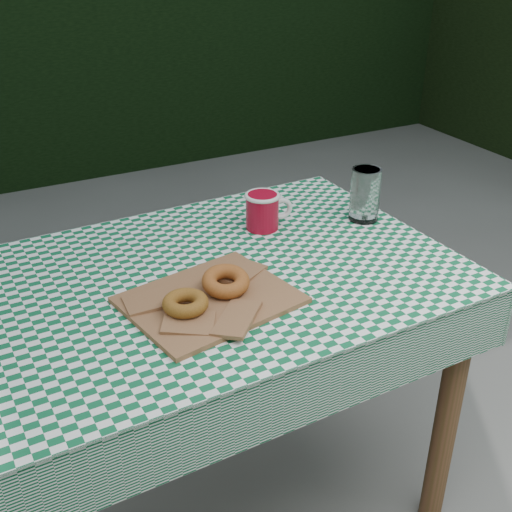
# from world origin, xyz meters

# --- Properties ---
(hedge_north) EXTENTS (7.00, 0.70, 1.80)m
(hedge_north) POSITION_xyz_m (0.00, 3.20, 0.90)
(hedge_north) COLOR black
(hedge_north) RESTS_ON ground
(table) EXTENTS (1.16, 0.79, 0.75)m
(table) POSITION_xyz_m (-0.14, 0.16, 0.38)
(table) COLOR brown
(table) RESTS_ON ground
(tablecloth) EXTENTS (1.18, 0.81, 0.01)m
(tablecloth) POSITION_xyz_m (-0.14, 0.16, 0.75)
(tablecloth) COLOR #0D5731
(tablecloth) RESTS_ON table
(paper_bag) EXTENTS (0.38, 0.33, 0.02)m
(paper_bag) POSITION_xyz_m (-0.18, 0.05, 0.76)
(paper_bag) COLOR #925F3F
(paper_bag) RESTS_ON tablecloth
(bagel_front) EXTENTS (0.13, 0.13, 0.03)m
(bagel_front) POSITION_xyz_m (-0.25, 0.02, 0.79)
(bagel_front) COLOR #8C5C1D
(bagel_front) RESTS_ON paper_bag
(bagel_back) EXTENTS (0.12, 0.12, 0.03)m
(bagel_back) POSITION_xyz_m (-0.14, 0.06, 0.79)
(bagel_back) COLOR #A55222
(bagel_back) RESTS_ON paper_bag
(coffee_mug) EXTENTS (0.19, 0.19, 0.10)m
(coffee_mug) POSITION_xyz_m (0.09, 0.32, 0.80)
(coffee_mug) COLOR maroon
(coffee_mug) RESTS_ON tablecloth
(drinking_glass) EXTENTS (0.08, 0.08, 0.14)m
(drinking_glass) POSITION_xyz_m (0.35, 0.25, 0.83)
(drinking_glass) COLOR silver
(drinking_glass) RESTS_ON tablecloth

